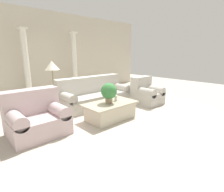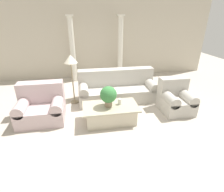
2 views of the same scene
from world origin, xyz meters
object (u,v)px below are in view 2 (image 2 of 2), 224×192
at_px(sofa_long, 117,88).
at_px(armchair, 175,98).
at_px(potted_plant, 108,95).
at_px(floor_lamp, 71,62).
at_px(loveseat, 42,106).
at_px(coffee_table, 110,113).

height_order(sofa_long, armchair, sofa_long).
relative_size(potted_plant, floor_lamp, 0.35).
distance_m(floor_lamp, armchair, 3.07).
distance_m(loveseat, potted_plant, 1.74).
relative_size(sofa_long, coffee_table, 1.76).
bearing_deg(coffee_table, sofa_long, 71.48).
height_order(potted_plant, armchair, potted_plant).
height_order(coffee_table, floor_lamp, floor_lamp).
height_order(sofa_long, floor_lamp, floor_lamp).
bearing_deg(loveseat, coffee_table, -14.08).
relative_size(sofa_long, armchair, 2.69).
relative_size(potted_plant, armchair, 0.58).
xyz_separation_m(sofa_long, loveseat, (-2.11, -0.84, 0.01)).
height_order(floor_lamp, armchair, floor_lamp).
bearing_deg(potted_plant, armchair, 8.07).
bearing_deg(potted_plant, coffee_table, -2.63).
distance_m(loveseat, coffee_table, 1.75).
relative_size(coffee_table, floor_lamp, 0.92).
bearing_deg(sofa_long, potted_plant, -110.47).
height_order(loveseat, potted_plant, potted_plant).
xyz_separation_m(loveseat, potted_plant, (1.64, -0.42, 0.36)).
xyz_separation_m(sofa_long, floor_lamp, (-1.34, -0.04, 0.89)).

